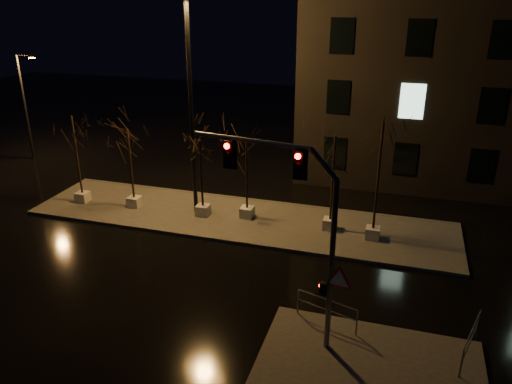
% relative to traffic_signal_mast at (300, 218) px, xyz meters
% --- Properties ---
extents(ground, '(90.00, 90.00, 0.00)m').
position_rel_traffic_signal_mast_xyz_m(ground, '(-4.95, 2.52, -4.61)').
color(ground, black).
rests_on(ground, ground).
extents(median, '(22.00, 5.00, 0.15)m').
position_rel_traffic_signal_mast_xyz_m(median, '(-4.95, 8.52, -4.53)').
color(median, '#494741').
rests_on(median, ground).
extents(sidewalk_corner, '(7.00, 5.00, 0.15)m').
position_rel_traffic_signal_mast_xyz_m(sidewalk_corner, '(2.55, -0.98, -4.53)').
color(sidewalk_corner, '#494741').
rests_on(sidewalk_corner, ground).
extents(tree_0, '(1.80, 1.80, 4.99)m').
position_rel_traffic_signal_mast_xyz_m(tree_0, '(-13.91, 7.99, -0.67)').
color(tree_0, silver).
rests_on(tree_0, median).
extents(tree_1, '(1.80, 1.80, 4.47)m').
position_rel_traffic_signal_mast_xyz_m(tree_1, '(-10.81, 8.23, -1.06)').
color(tree_1, silver).
rests_on(tree_1, median).
extents(tree_2, '(1.80, 1.80, 4.15)m').
position_rel_traffic_signal_mast_xyz_m(tree_2, '(-6.81, 8.28, -1.31)').
color(tree_2, silver).
rests_on(tree_2, median).
extents(tree_3, '(1.80, 1.80, 4.28)m').
position_rel_traffic_signal_mast_xyz_m(tree_3, '(-4.52, 8.69, -1.21)').
color(tree_3, silver).
rests_on(tree_3, median).
extents(tree_4, '(1.80, 1.80, 4.90)m').
position_rel_traffic_signal_mast_xyz_m(tree_4, '(-0.19, 8.56, -0.74)').
color(tree_4, silver).
rests_on(tree_4, median).
extents(tree_5, '(1.80, 1.80, 5.85)m').
position_rel_traffic_signal_mast_xyz_m(tree_5, '(1.90, 8.17, -0.02)').
color(tree_5, silver).
rests_on(tree_5, median).
extents(traffic_signal_mast, '(5.50, 0.97, 6.78)m').
position_rel_traffic_signal_mast_xyz_m(traffic_signal_mast, '(0.00, 0.00, 0.00)').
color(traffic_signal_mast, '#515458').
rests_on(traffic_signal_mast, sidewalk_corner).
extents(streetlight_main, '(2.73, 0.85, 10.94)m').
position_rel_traffic_signal_mast_xyz_m(streetlight_main, '(-7.36, 8.64, 1.85)').
color(streetlight_main, black).
rests_on(streetlight_main, median).
extents(streetlight_far, '(1.41, 0.41, 7.19)m').
position_rel_traffic_signal_mast_xyz_m(streetlight_far, '(-21.99, 13.94, -0.65)').
color(streetlight_far, black).
rests_on(streetlight_far, ground).
extents(guard_rail_a, '(2.24, 0.73, 1.01)m').
position_rel_traffic_signal_mast_xyz_m(guard_rail_a, '(0.87, 1.02, -3.80)').
color(guard_rail_a, '#515458').
rests_on(guard_rail_a, sidewalk_corner).
extents(guard_rail_b, '(0.74, 2.24, 1.11)m').
position_rel_traffic_signal_mast_xyz_m(guard_rail_b, '(5.55, 0.66, -3.74)').
color(guard_rail_b, '#515458').
rests_on(guard_rail_b, sidewalk_corner).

